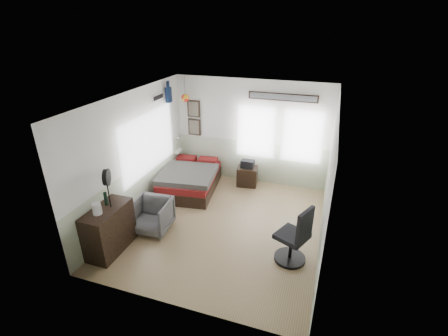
# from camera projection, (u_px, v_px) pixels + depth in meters

# --- Properties ---
(ground_plane) EXTENTS (4.00, 4.50, 0.01)m
(ground_plane) POSITION_uv_depth(u_px,v_px,m) (222.00, 225.00, 6.92)
(ground_plane) COLOR olive
(room_shell) EXTENTS (4.02, 4.52, 2.71)m
(room_shell) POSITION_uv_depth(u_px,v_px,m) (222.00, 151.00, 6.42)
(room_shell) COLOR silver
(room_shell) RESTS_ON ground_plane
(wall_decor) EXTENTS (3.55, 1.32, 1.44)m
(wall_decor) POSITION_uv_depth(u_px,v_px,m) (206.00, 103.00, 8.03)
(wall_decor) COLOR black
(wall_decor) RESTS_ON room_shell
(bed) EXTENTS (1.50, 1.96, 0.58)m
(bed) POSITION_uv_depth(u_px,v_px,m) (190.00, 179.00, 8.24)
(bed) COLOR black
(bed) RESTS_ON ground_plane
(dresser) EXTENTS (0.48, 1.00, 0.90)m
(dresser) POSITION_uv_depth(u_px,v_px,m) (109.00, 229.00, 6.01)
(dresser) COLOR black
(dresser) RESTS_ON ground_plane
(armchair) EXTENTS (0.78, 0.80, 0.68)m
(armchair) POSITION_uv_depth(u_px,v_px,m) (152.00, 215.00, 6.64)
(armchair) COLOR slate
(armchair) RESTS_ON ground_plane
(nightstand) EXTENTS (0.56, 0.47, 0.51)m
(nightstand) POSITION_uv_depth(u_px,v_px,m) (247.00, 176.00, 8.47)
(nightstand) COLOR black
(nightstand) RESTS_ON ground_plane
(task_chair) EXTENTS (0.67, 0.67, 1.14)m
(task_chair) POSITION_uv_depth(u_px,v_px,m) (295.00, 240.00, 5.70)
(task_chair) COLOR black
(task_chair) RESTS_ON ground_plane
(kettle) EXTENTS (0.18, 0.15, 0.20)m
(kettle) POSITION_uv_depth(u_px,v_px,m) (97.00, 209.00, 5.63)
(kettle) COLOR silver
(kettle) RESTS_ON dresser
(bottle) EXTENTS (0.06, 0.06, 0.26)m
(bottle) POSITION_uv_depth(u_px,v_px,m) (106.00, 199.00, 5.90)
(bottle) COLOR black
(bottle) RESTS_ON dresser
(stand_fan) EXTENTS (0.19, 0.29, 0.76)m
(stand_fan) POSITION_uv_depth(u_px,v_px,m) (107.00, 178.00, 5.63)
(stand_fan) COLOR black
(stand_fan) RESTS_ON dresser
(black_bag) EXTENTS (0.33, 0.22, 0.20)m
(black_bag) POSITION_uv_depth(u_px,v_px,m) (248.00, 164.00, 8.32)
(black_bag) COLOR black
(black_bag) RESTS_ON nightstand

